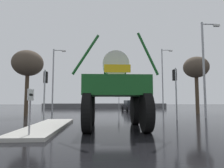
# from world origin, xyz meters

# --- Properties ---
(ground_plane) EXTENTS (120.00, 120.00, 0.00)m
(ground_plane) POSITION_xyz_m (0.00, 18.00, 0.00)
(ground_plane) COLOR black
(median_island) EXTENTS (1.77, 7.02, 0.15)m
(median_island) POSITION_xyz_m (-3.81, 7.80, 0.07)
(median_island) COLOR #B2AFA8
(median_island) RESTS_ON ground
(lane_arrow_sign) EXTENTS (0.07, 0.60, 1.74)m
(lane_arrow_sign) POSITION_xyz_m (-3.70, 4.96, 1.35)
(lane_arrow_sign) COLOR #99999E
(lane_arrow_sign) RESTS_ON median_island
(oversize_sprayer) EXTENTS (4.03, 5.03, 4.63)m
(oversize_sprayer) POSITION_xyz_m (-0.22, 7.75, 2.05)
(oversize_sprayer) COLOR black
(oversize_sprayer) RESTS_ON ground
(sedan_ahead) EXTENTS (2.27, 4.28, 1.52)m
(sedan_ahead) POSITION_xyz_m (3.29, 24.51, 0.71)
(sedan_ahead) COLOR black
(sedan_ahead) RESTS_ON ground
(traffic_signal_near_left) EXTENTS (0.24, 0.54, 3.69)m
(traffic_signal_near_left) POSITION_xyz_m (-5.04, 11.60, 2.69)
(traffic_signal_near_left) COLOR #A8AAAF
(traffic_signal_near_left) RESTS_ON ground
(traffic_signal_near_right) EXTENTS (0.24, 0.54, 3.93)m
(traffic_signal_near_right) POSITION_xyz_m (4.69, 11.60, 2.87)
(traffic_signal_near_right) COLOR #A8AAAF
(traffic_signal_near_right) RESTS_ON ground
(traffic_signal_far_left) EXTENTS (0.24, 0.55, 3.33)m
(traffic_signal_far_left) POSITION_xyz_m (2.17, 30.44, 2.43)
(traffic_signal_far_left) COLOR #A8AAAF
(traffic_signal_far_left) RESTS_ON ground
(streetlight_near_right) EXTENTS (1.64, 0.24, 8.16)m
(streetlight_near_right) POSITION_xyz_m (7.79, 12.80, 4.50)
(streetlight_near_right) COLOR #A8AAAF
(streetlight_near_right) RESTS_ON ground
(streetlight_far_left) EXTENTS (1.66, 0.24, 8.23)m
(streetlight_far_left) POSITION_xyz_m (-7.06, 22.48, 4.54)
(streetlight_far_left) COLOR #A8AAAF
(streetlight_far_left) RESTS_ON ground
(streetlight_far_right) EXTENTS (1.72, 0.24, 9.31)m
(streetlight_far_right) POSITION_xyz_m (8.42, 25.50, 5.09)
(streetlight_far_right) COLOR #A8AAAF
(streetlight_far_right) RESTS_ON ground
(bare_tree_left) EXTENTS (2.96, 2.96, 6.40)m
(bare_tree_left) POSITION_xyz_m (-8.15, 16.40, 5.07)
(bare_tree_left) COLOR #473828
(bare_tree_left) RESTS_ON ground
(bare_tree_right) EXTENTS (2.87, 2.87, 6.55)m
(bare_tree_right) POSITION_xyz_m (10.07, 18.71, 5.23)
(bare_tree_right) COLOR #473828
(bare_tree_right) RESTS_ON ground
(roadside_barrier) EXTENTS (25.79, 0.24, 0.90)m
(roadside_barrier) POSITION_xyz_m (0.00, 37.29, 0.45)
(roadside_barrier) COLOR #59595B
(roadside_barrier) RESTS_ON ground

